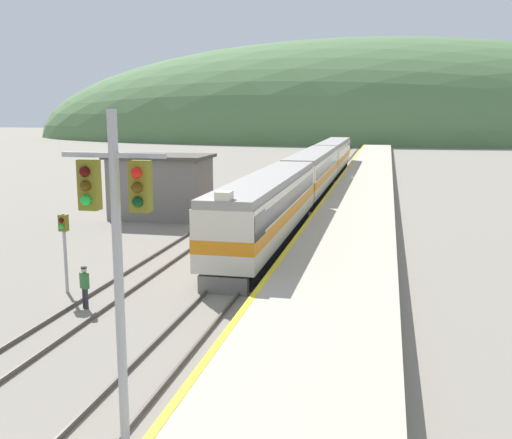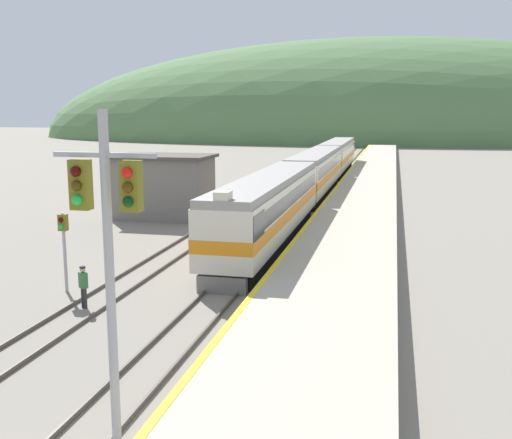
{
  "view_description": "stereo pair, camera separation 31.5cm",
  "coord_description": "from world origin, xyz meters",
  "views": [
    {
      "loc": [
        6.67,
        -7.6,
        7.75
      ],
      "look_at": [
        0.36,
        21.22,
        2.39
      ],
      "focal_mm": 42.0,
      "sensor_mm": 36.0,
      "label": 1
    },
    {
      "loc": [
        6.98,
        -7.54,
        7.75
      ],
      "look_at": [
        0.36,
        21.22,
        2.39
      ],
      "focal_mm": 42.0,
      "sensor_mm": 36.0,
      "label": 2
    }
  ],
  "objects": [
    {
      "name": "express_train_lead_car",
      "position": [
        0.0,
        26.09,
        2.21
      ],
      "size": [
        2.85,
        20.47,
        4.41
      ],
      "color": "black",
      "rests_on": "ground"
    },
    {
      "name": "distant_hills",
      "position": [
        0.0,
        167.84,
        0.0
      ],
      "size": [
        197.56,
        88.9,
        55.44
      ],
      "color": "#517547",
      "rests_on": "ground"
    },
    {
      "name": "track_main",
      "position": [
        0.0,
        70.0,
        0.08
      ],
      "size": [
        1.52,
        180.0,
        0.16
      ],
      "color": "#4C443D",
      "rests_on": "ground"
    },
    {
      "name": "track_siding",
      "position": [
        -4.7,
        70.0,
        0.08
      ],
      "size": [
        1.52,
        180.0,
        0.16
      ],
      "color": "#4C443D",
      "rests_on": "ground"
    },
    {
      "name": "track_worker",
      "position": [
        -4.83,
        13.22,
        0.97
      ],
      "size": [
        0.42,
        0.37,
        1.71
      ],
      "color": "#2D2D33",
      "rests_on": "ground"
    },
    {
      "name": "signal_post_siding",
      "position": [
        -6.66,
        15.0,
        2.51
      ],
      "size": [
        0.36,
        0.42,
        3.47
      ],
      "color": "#9E9EA3",
      "rests_on": "ground"
    },
    {
      "name": "carriage_second",
      "position": [
        0.0,
        47.73,
        2.2
      ],
      "size": [
        2.84,
        20.56,
        4.05
      ],
      "color": "black",
      "rests_on": "ground"
    },
    {
      "name": "station_shed",
      "position": [
        -9.4,
        33.31,
        2.34
      ],
      "size": [
        7.23,
        4.64,
        4.63
      ],
      "color": "slate",
      "rests_on": "ground"
    },
    {
      "name": "platform",
      "position": [
        4.56,
        50.0,
        0.43
      ],
      "size": [
        5.53,
        140.0,
        0.87
      ],
      "color": "#B2A893",
      "rests_on": "ground"
    },
    {
      "name": "signal_mast_main",
      "position": [
        1.38,
        3.37,
        5.11
      ],
      "size": [
        2.2,
        0.42,
        7.79
      ],
      "color": "#9E9EA3",
      "rests_on": "ground"
    },
    {
      "name": "carriage_third",
      "position": [
        0.0,
        69.17,
        2.2
      ],
      "size": [
        2.84,
        20.56,
        4.05
      ],
      "color": "black",
      "rests_on": "ground"
    }
  ]
}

